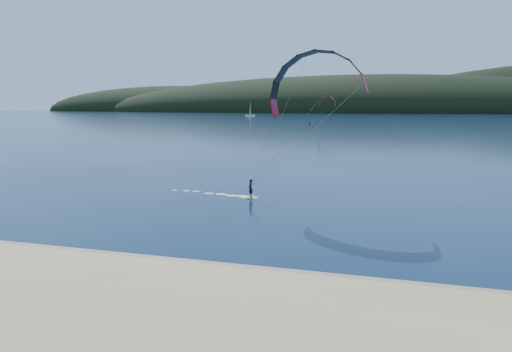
{
  "coord_description": "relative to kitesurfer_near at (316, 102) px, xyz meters",
  "views": [
    {
      "loc": [
        11.48,
        -21.48,
        9.8
      ],
      "look_at": [
        2.02,
        10.0,
        5.0
      ],
      "focal_mm": 33.88,
      "sensor_mm": 36.0,
      "label": 1
    }
  ],
  "objects": [
    {
      "name": "kitesurfer_far",
      "position": [
        -26.38,
        184.48,
        0.07
      ],
      "size": [
        13.28,
        5.84,
        12.98
      ],
      "color": "#ACD318",
      "rests_on": "ground"
    },
    {
      "name": "headland",
      "position": [
        -3.21,
        722.03,
        -10.09
      ],
      "size": [
        1200.0,
        310.0,
        140.0
      ],
      "color": "black",
      "rests_on": "ground"
    },
    {
      "name": "sailboat",
      "position": [
        -126.89,
        384.28,
        -9.13
      ],
      "size": [
        9.36,
        5.78,
        13.02
      ],
      "color": "white",
      "rests_on": "ground"
    },
    {
      "name": "kitesurfer_near",
      "position": [
        0.0,
        0.0,
        0.0
      ],
      "size": [
        23.42,
        7.23,
        14.01
      ],
      "color": "#ACD318",
      "rests_on": "ground"
    },
    {
      "name": "ground",
      "position": [
        -3.84,
        -23.26,
        -10.09
      ],
      "size": [
        1800.0,
        1800.0,
        0.0
      ],
      "primitive_type": "plane",
      "color": "#071833",
      "rests_on": "ground"
    },
    {
      "name": "wet_sand",
      "position": [
        -3.84,
        -18.76,
        -10.04
      ],
      "size": [
        220.0,
        2.5,
        0.1
      ],
      "color": "#938155",
      "rests_on": "ground"
    }
  ]
}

